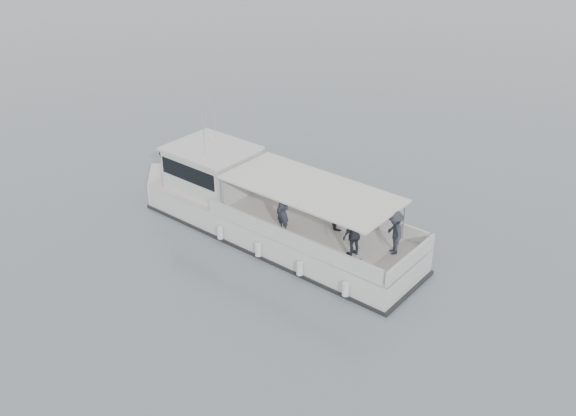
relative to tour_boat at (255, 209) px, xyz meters
The scene contains 2 objects.
ground 3.56m from the tour_boat, 164.45° to the right, with size 1400.00×1400.00×0.00m, color slate.
tour_boat is the anchor object (origin of this frame).
Camera 1 is at (17.16, -18.89, 14.15)m, focal length 40.00 mm.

